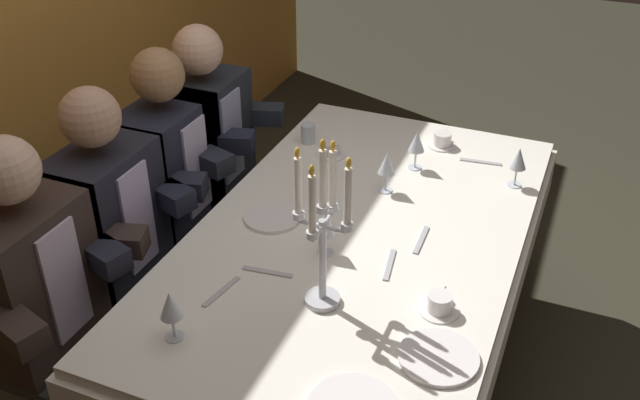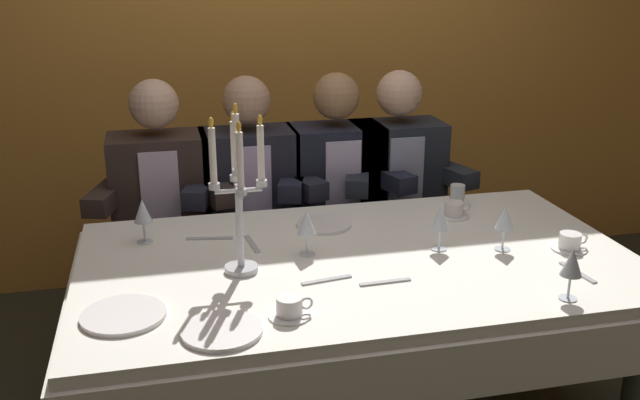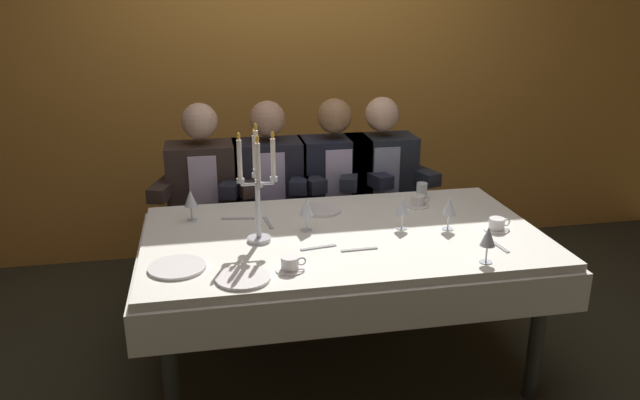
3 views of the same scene
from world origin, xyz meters
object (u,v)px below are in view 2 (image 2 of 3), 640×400
object	(u,v)px
wine_glass_2	(572,264)
coffee_cup_2	(570,242)
coffee_cup_1	(454,210)
seated_diner_2	(335,181)
wine_glass_4	(505,219)
coffee_cup_0	(290,308)
seated_diner_1	(249,187)
dining_table	(358,288)
wine_glass_3	(307,224)
candelabra	(239,195)
wine_glass_0	(441,218)
dinner_plate_0	(324,224)
seated_diner_0	(160,193)
wine_glass_1	(143,212)
water_tumbler_0	(457,195)
seated_diner_3	(396,177)
dinner_plate_2	(222,331)
dinner_plate_1	(124,315)

from	to	relation	value
wine_glass_2	coffee_cup_2	xyz separation A→B (m)	(0.22, 0.34, -0.09)
coffee_cup_1	seated_diner_2	xyz separation A→B (m)	(-0.34, 0.59, -0.03)
wine_glass_2	wine_glass_4	world-z (taller)	same
wine_glass_2	coffee_cup_0	world-z (taller)	wine_glass_2
coffee_cup_2	seated_diner_1	xyz separation A→B (m)	(-1.01, 0.99, -0.03)
dining_table	coffee_cup_2	bearing A→B (deg)	-8.22
wine_glass_3	candelabra	bearing A→B (deg)	-159.76
coffee_cup_2	wine_glass_3	bearing A→B (deg)	169.62
wine_glass_4	coffee_cup_0	bearing A→B (deg)	-159.08
seated_diner_2	wine_glass_0	bearing A→B (deg)	-80.26
wine_glass_3	coffee_cup_0	xyz separation A→B (m)	(-0.14, -0.43, -0.09)
candelabra	wine_glass_3	world-z (taller)	candelabra
coffee_cup_0	seated_diner_1	size ratio (longest dim) A/B	0.11
dinner_plate_0	coffee_cup_0	world-z (taller)	coffee_cup_0
candelabra	seated_diner_0	bearing A→B (deg)	104.95
coffee_cup_0	coffee_cup_1	distance (m)	1.04
wine_glass_1	seated_diner_0	distance (m)	0.60
coffee_cup_1	seated_diner_0	size ratio (longest dim) A/B	0.11
wine_glass_0	water_tumbler_0	xyz separation A→B (m)	(0.26, 0.44, -0.07)
coffee_cup_2	seated_diner_3	distance (m)	1.04
dinner_plate_2	coffee_cup_2	size ratio (longest dim) A/B	1.72
wine_glass_1	dinner_plate_0	bearing A→B (deg)	1.02
wine_glass_3	seated_diner_0	distance (m)	0.96
dinner_plate_1	dinner_plate_2	bearing A→B (deg)	-30.08
wine_glass_0	wine_glass_2	world-z (taller)	same
candelabra	seated_diner_3	size ratio (longest dim) A/B	0.45
coffee_cup_2	seated_diner_3	world-z (taller)	seated_diner_3
dinner_plate_0	dinner_plate_2	bearing A→B (deg)	-122.23
coffee_cup_0	coffee_cup_2	xyz separation A→B (m)	(1.06, 0.26, 0.00)
wine_glass_0	coffee_cup_1	xyz separation A→B (m)	(0.19, 0.30, -0.09)
wine_glass_1	water_tumbler_0	xyz separation A→B (m)	(1.27, 0.13, -0.07)
dinner_plate_1	wine_glass_1	xyz separation A→B (m)	(0.06, 0.57, 0.11)
wine_glass_4	coffee_cup_1	size ratio (longest dim) A/B	1.24
dinner_plate_1	dinner_plate_0	bearing A→B (deg)	38.58
dining_table	water_tumbler_0	xyz separation A→B (m)	(0.55, 0.44, 0.16)
seated_diner_1	wine_glass_4	bearing A→B (deg)	-50.57
dining_table	dinner_plate_0	world-z (taller)	dinner_plate_0
dining_table	coffee_cup_2	world-z (taller)	coffee_cup_2
wine_glass_0	dinner_plate_0	bearing A→B (deg)	137.18
dinner_plate_0	seated_diner_1	bearing A→B (deg)	110.47
dining_table	seated_diner_3	distance (m)	1.00
candelabra	seated_diner_3	distance (m)	1.28
coffee_cup_1	seated_diner_0	distance (m)	1.28
wine_glass_1	wine_glass_2	xyz separation A→B (m)	(1.25, -0.76, -0.00)
dinner_plate_1	coffee_cup_0	world-z (taller)	coffee_cup_0
water_tumbler_0	dinner_plate_1	bearing A→B (deg)	-152.18
wine_glass_4	coffee_cup_2	size ratio (longest dim) A/B	1.24
dinner_plate_0	wine_glass_4	xyz separation A→B (m)	(0.56, -0.37, 0.11)
water_tumbler_0	candelabra	bearing A→B (deg)	-154.22
seated_diner_3	wine_glass_0	bearing A→B (deg)	-99.24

